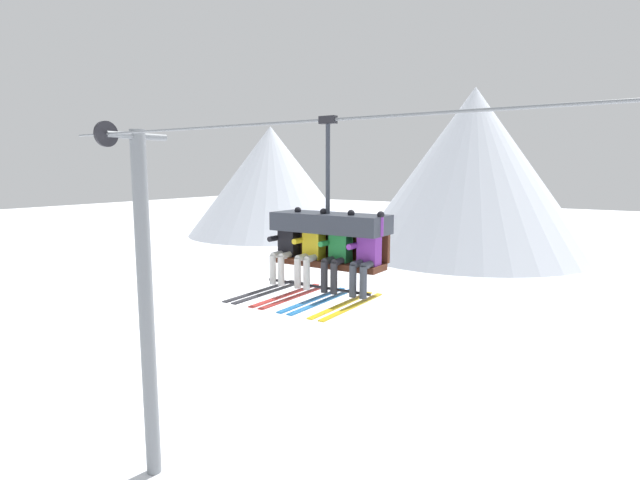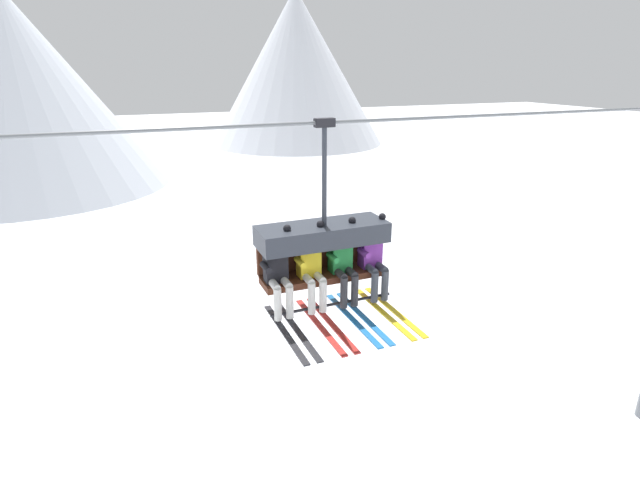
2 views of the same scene
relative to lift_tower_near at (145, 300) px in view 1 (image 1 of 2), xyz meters
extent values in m
cone|color=silver|center=(-27.12, 38.48, 1.75)|extent=(19.36, 19.36, 12.54)
cone|color=silver|center=(-3.34, 37.62, 2.88)|extent=(20.98, 20.98, 14.79)
cylinder|color=slate|center=(0.00, 0.02, -0.23)|extent=(0.36, 0.36, 8.57)
cylinder|color=slate|center=(0.00, 0.02, 3.90)|extent=(0.16, 1.60, 0.16)
cylinder|color=black|center=(0.00, -0.78, 3.90)|extent=(0.08, 0.56, 0.56)
cylinder|color=slate|center=(7.82, -0.78, 3.90)|extent=(17.65, 0.05, 0.05)
cube|color=#512819|center=(5.75, -0.78, 1.64)|extent=(1.91, 0.48, 0.10)
cube|color=#512819|center=(5.75, -0.50, 1.91)|extent=(1.91, 0.08, 0.45)
cube|color=#2D333D|center=(5.75, -0.72, 2.29)|extent=(1.94, 0.68, 0.30)
cylinder|color=black|center=(5.75, -1.10, 1.31)|extent=(1.91, 0.04, 0.04)
cylinder|color=#2D333D|center=(5.75, -0.78, 3.15)|extent=(0.07, 0.07, 1.42)
cube|color=black|center=(5.75, -0.78, 3.90)|extent=(0.28, 0.12, 0.12)
cube|color=black|center=(4.98, -0.80, 1.95)|extent=(0.32, 0.22, 0.52)
sphere|color=#284C93|center=(4.98, -0.80, 2.31)|extent=(0.22, 0.22, 0.22)
ellipsoid|color=black|center=(4.98, -0.90, 2.31)|extent=(0.17, 0.04, 0.08)
cylinder|color=silver|center=(4.90, -0.97, 1.73)|extent=(0.11, 0.34, 0.11)
cylinder|color=silver|center=(5.07, -0.97, 1.73)|extent=(0.11, 0.34, 0.11)
cylinder|color=silver|center=(4.90, -1.14, 1.49)|extent=(0.11, 0.11, 0.48)
cylinder|color=silver|center=(5.07, -1.14, 1.49)|extent=(0.11, 0.11, 0.48)
cube|color=#232328|center=(4.90, -1.44, 1.20)|extent=(0.09, 1.70, 0.02)
cube|color=#232328|center=(5.07, -1.44, 1.20)|extent=(0.09, 1.70, 0.02)
cylinder|color=black|center=(4.80, -0.95, 1.99)|extent=(0.09, 0.30, 0.09)
cylinder|color=black|center=(5.17, -0.80, 2.30)|extent=(0.09, 0.09, 0.30)
sphere|color=black|center=(5.17, -0.80, 2.47)|extent=(0.11, 0.11, 0.11)
cube|color=yellow|center=(5.49, -0.80, 1.95)|extent=(0.32, 0.22, 0.52)
sphere|color=black|center=(5.49, -0.80, 2.31)|extent=(0.22, 0.22, 0.22)
ellipsoid|color=black|center=(5.49, -0.90, 2.31)|extent=(0.17, 0.04, 0.08)
cylinder|color=silver|center=(5.40, -0.97, 1.73)|extent=(0.11, 0.34, 0.11)
cylinder|color=silver|center=(5.58, -0.97, 1.73)|extent=(0.11, 0.34, 0.11)
cylinder|color=silver|center=(5.40, -1.14, 1.49)|extent=(0.11, 0.11, 0.48)
cylinder|color=silver|center=(5.58, -1.14, 1.49)|extent=(0.11, 0.11, 0.48)
cube|color=#B22823|center=(5.40, -1.44, 1.20)|extent=(0.09, 1.70, 0.02)
cube|color=#B22823|center=(5.58, -1.44, 1.20)|extent=(0.09, 1.70, 0.02)
cylinder|color=yellow|center=(5.31, -0.95, 1.99)|extent=(0.09, 0.30, 0.09)
cylinder|color=yellow|center=(5.68, -0.80, 2.30)|extent=(0.09, 0.09, 0.30)
sphere|color=black|center=(5.68, -0.80, 2.47)|extent=(0.11, 0.11, 0.11)
cube|color=#23843D|center=(6.00, -0.80, 1.95)|extent=(0.32, 0.22, 0.52)
sphere|color=black|center=(6.00, -0.80, 2.31)|extent=(0.22, 0.22, 0.22)
ellipsoid|color=black|center=(6.00, -0.90, 2.31)|extent=(0.17, 0.04, 0.08)
cylinder|color=#2D2D33|center=(5.91, -0.97, 1.73)|extent=(0.11, 0.34, 0.11)
cylinder|color=#2D2D33|center=(6.09, -0.97, 1.73)|extent=(0.11, 0.34, 0.11)
cylinder|color=#2D2D33|center=(5.91, -1.14, 1.49)|extent=(0.11, 0.11, 0.48)
cylinder|color=#2D2D33|center=(6.09, -1.14, 1.49)|extent=(0.11, 0.11, 0.48)
cube|color=#1E6BB2|center=(5.91, -1.44, 1.20)|extent=(0.09, 1.70, 0.02)
cube|color=#1E6BB2|center=(6.09, -1.44, 1.20)|extent=(0.09, 1.70, 0.02)
cylinder|color=#23843D|center=(5.81, -0.95, 1.99)|extent=(0.09, 0.30, 0.09)
cylinder|color=#23843D|center=(6.19, -0.80, 2.30)|extent=(0.09, 0.09, 0.30)
sphere|color=black|center=(6.19, -0.80, 2.47)|extent=(0.11, 0.11, 0.11)
cube|color=purple|center=(6.51, -0.80, 1.95)|extent=(0.32, 0.22, 0.52)
sphere|color=silver|center=(6.51, -0.80, 2.31)|extent=(0.22, 0.22, 0.22)
ellipsoid|color=black|center=(6.51, -0.90, 2.31)|extent=(0.17, 0.04, 0.08)
cylinder|color=#3D424C|center=(6.42, -0.97, 1.73)|extent=(0.11, 0.34, 0.11)
cylinder|color=#3D424C|center=(6.60, -0.97, 1.73)|extent=(0.11, 0.34, 0.11)
cylinder|color=#3D424C|center=(6.42, -1.14, 1.49)|extent=(0.11, 0.11, 0.48)
cylinder|color=#3D424C|center=(6.60, -1.14, 1.49)|extent=(0.11, 0.11, 0.48)
cube|color=gold|center=(6.42, -1.44, 1.20)|extent=(0.09, 1.70, 0.02)
cube|color=gold|center=(6.60, -1.44, 1.20)|extent=(0.09, 1.70, 0.02)
cylinder|color=purple|center=(6.32, -0.95, 1.99)|extent=(0.09, 0.30, 0.09)
cylinder|color=purple|center=(6.70, -0.80, 2.30)|extent=(0.09, 0.09, 0.30)
sphere|color=black|center=(6.70, -0.80, 2.47)|extent=(0.11, 0.11, 0.11)
camera|label=1|loc=(10.01, -7.49, 3.15)|focal=28.00mm
camera|label=2|loc=(3.07, -7.17, 4.63)|focal=28.00mm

